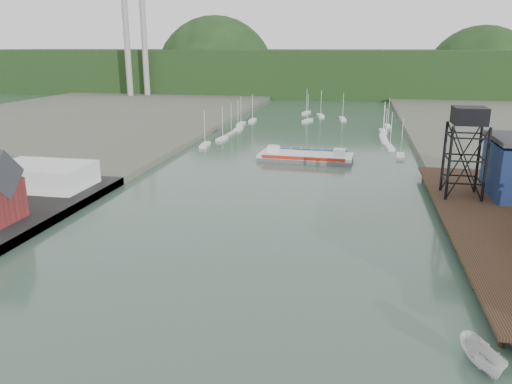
% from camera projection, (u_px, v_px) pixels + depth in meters
% --- Properties ---
extents(ground, '(600.00, 600.00, 0.00)m').
position_uv_depth(ground, '(156.00, 383.00, 43.46)').
color(ground, '#2C453C').
rests_on(ground, ground).
extents(east_pier, '(14.00, 70.00, 2.45)m').
position_uv_depth(east_pier, '(489.00, 221.00, 78.15)').
color(east_pier, black).
rests_on(east_pier, ground).
extents(white_shed, '(18.00, 12.00, 4.50)m').
position_uv_depth(white_shed, '(43.00, 176.00, 97.83)').
color(white_shed, silver).
rests_on(white_shed, west_quay).
extents(lift_tower, '(6.50, 6.50, 16.00)m').
position_uv_depth(lift_tower, '(469.00, 121.00, 86.89)').
color(lift_tower, black).
rests_on(lift_tower, east_pier).
extents(marina_sailboats, '(57.71, 92.65, 0.90)m').
position_uv_depth(marina_sailboats, '(311.00, 130.00, 173.55)').
color(marina_sailboats, silver).
rests_on(marina_sailboats, ground).
extents(smokestacks, '(11.20, 8.20, 60.00)m').
position_uv_depth(smokestacks, '(136.00, 43.00, 273.96)').
color(smokestacks, gray).
rests_on(smokestacks, ground).
extents(distant_hills, '(500.00, 120.00, 80.00)m').
position_uv_depth(distant_hills, '(329.00, 75.00, 324.67)').
color(distant_hills, black).
rests_on(distant_hills, ground).
extents(chain_ferry, '(24.13, 10.65, 3.42)m').
position_uv_depth(chain_ferry, '(306.00, 157.00, 128.06)').
color(chain_ferry, '#545457').
rests_on(chain_ferry, ground).
extents(motorboat, '(4.27, 6.64, 2.40)m').
position_uv_depth(motorboat, '(483.00, 357.00, 45.14)').
color(motorboat, silver).
rests_on(motorboat, ground).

